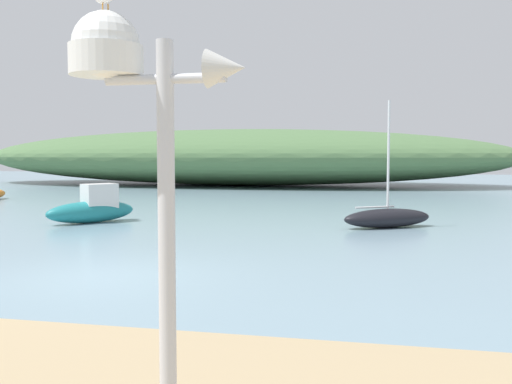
# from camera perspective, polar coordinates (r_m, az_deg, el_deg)

# --- Properties ---
(ground_plane) EXTENTS (120.00, 120.00, 0.00)m
(ground_plane) POSITION_cam_1_polar(r_m,az_deg,el_deg) (11.48, -14.84, -8.21)
(ground_plane) COLOR #7A99A8
(distant_hill) EXTENTS (41.99, 13.85, 4.27)m
(distant_hill) POSITION_cam_1_polar(r_m,az_deg,el_deg) (44.04, -1.94, 3.52)
(distant_hill) COLOR #517547
(distant_hill) RESTS_ON ground
(mast_structure) EXTENTS (1.25, 0.51, 3.16)m
(mast_structure) POSITION_cam_1_polar(r_m,az_deg,el_deg) (4.07, -12.72, 9.82)
(mast_structure) COLOR silver
(mast_structure) RESTS_ON beach_sand
(sailboat_near_shore) EXTENTS (3.11, 2.36, 4.08)m
(sailboat_near_shore) POSITION_cam_1_polar(r_m,az_deg,el_deg) (18.77, 13.06, -2.49)
(sailboat_near_shore) COLOR black
(sailboat_near_shore) RESTS_ON ground
(motorboat_east_reach) EXTENTS (2.63, 3.08, 1.34)m
(motorboat_east_reach) POSITION_cam_1_polar(r_m,az_deg,el_deg) (20.45, -16.03, -1.55)
(motorboat_east_reach) COLOR teal
(motorboat_east_reach) RESTS_ON ground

